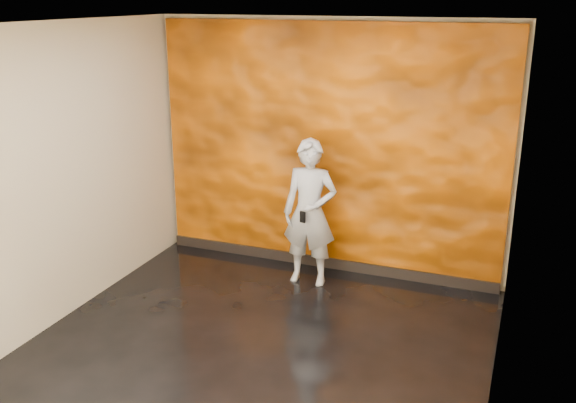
% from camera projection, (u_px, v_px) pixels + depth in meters
% --- Properties ---
extents(room, '(4.02, 4.02, 2.81)m').
position_uv_depth(room, '(255.00, 199.00, 5.31)').
color(room, black).
rests_on(room, ground).
extents(feature_wall, '(3.90, 0.06, 2.75)m').
position_uv_depth(feature_wall, '(327.00, 150.00, 7.05)').
color(feature_wall, '#FF7000').
rests_on(feature_wall, ground).
extents(baseboard, '(3.90, 0.04, 0.12)m').
position_uv_depth(baseboard, '(324.00, 262.00, 7.42)').
color(baseboard, black).
rests_on(baseboard, ground).
extents(man, '(0.60, 0.42, 1.59)m').
position_uv_depth(man, '(310.00, 213.00, 6.83)').
color(man, '#9498A1').
rests_on(man, ground).
extents(phone, '(0.07, 0.03, 0.12)m').
position_uv_depth(phone, '(303.00, 217.00, 6.65)').
color(phone, black).
rests_on(phone, man).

